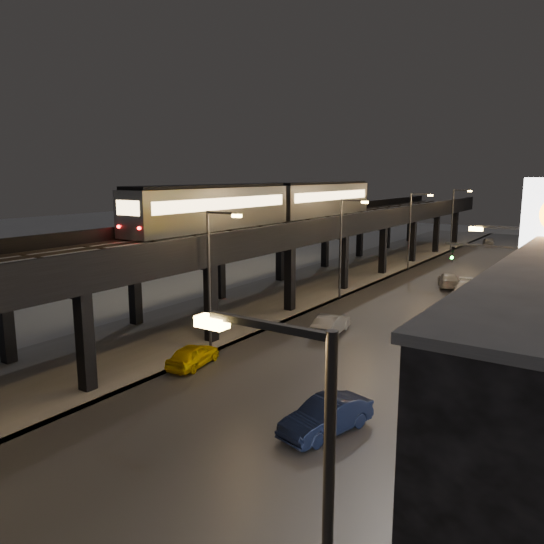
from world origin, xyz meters
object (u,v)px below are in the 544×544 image
Objects in this scene: car_taxi at (193,356)px; car_onc_white at (466,290)px; subway_train at (275,202)px; car_near_white at (331,325)px; car_onc_silver at (326,417)px; car_mid_dark at (448,281)px; car_onc_red at (532,280)px; car_far_white at (489,242)px.

car_onc_white reaches higher than car_taxi.
car_onc_white is (17.31, 5.33, -7.70)m from subway_train.
car_taxi is 10.89m from car_near_white.
car_near_white is 14.67m from car_onc_silver.
car_mid_dark is 1.03× the size of car_onc_silver.
car_onc_white is 10.39m from car_onc_red.
car_onc_white is at bearing -114.30° from car_near_white.
car_taxi is at bearing 179.00° from car_onc_silver.
car_onc_silver is 0.89× the size of car_onc_white.
car_taxi is at bearing 62.56° from car_near_white.
car_mid_dark is at bearing -110.84° from car_taxi.
car_taxi is 1.10× the size of car_onc_red.
subway_train is 8.08× the size of car_onc_silver.
subway_train reaches higher than car_far_white.
car_near_white is 0.92× the size of car_mid_dark.
subway_train is 24.47m from car_taxi.
car_mid_dark is 1.19× the size of car_far_white.
car_mid_dark is 33.97m from car_onc_silver.
car_onc_silver reaches higher than car_onc_white.
car_onc_red is (2.68, 39.32, -0.15)m from car_onc_silver.
car_near_white is (12.22, -11.37, -7.73)m from subway_train.
car_onc_red is at bearing 34.64° from subway_train.
car_mid_dark reaches higher than car_onc_red.
car_onc_white is (6.15, -38.69, 0.07)m from car_far_white.
car_near_white is at bearing -115.65° from car_onc_white.
car_mid_dark reaches higher than car_taxi.
car_onc_white is at bearing -117.70° from car_taxi.
car_onc_silver reaches higher than car_taxi.
car_far_white reaches higher than car_taxi.
car_near_white reaches higher than car_taxi.
car_onc_silver is 29.84m from car_onc_white.
car_near_white is (3.74, 10.23, 0.04)m from car_taxi.
car_onc_silver is (6.59, -13.10, 0.04)m from car_near_white.
car_onc_red is at bearing -159.71° from car_mid_dark.
car_onc_white is at bearing 84.78° from car_far_white.
car_far_white is at bearing -96.23° from car_near_white.
subway_train is 9.36× the size of car_far_white.
car_onc_silver reaches higher than car_near_white.
car_taxi is at bearing -124.77° from car_onc_red.
car_far_white is at bearing -101.87° from car_taxi.
car_mid_dark is (2.43, 20.61, -0.03)m from car_near_white.
car_far_white is at bearing 75.77° from subway_train.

